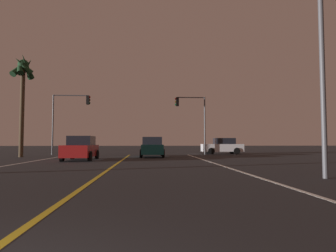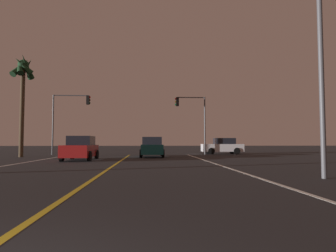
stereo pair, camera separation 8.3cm
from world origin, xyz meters
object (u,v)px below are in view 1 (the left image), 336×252
object	(u,v)px
car_oncoming	(81,148)
traffic_light_near_right	(191,112)
street_lamp_right_near	(310,27)
car_crossing_side	(222,146)
palm_tree_left_mid	(23,76)
traffic_light_near_left	(70,110)
car_ahead_far	(152,147)

from	to	relation	value
car_oncoming	traffic_light_near_right	world-z (taller)	traffic_light_near_right
street_lamp_right_near	car_crossing_side	bearing A→B (deg)	-95.94
traffic_light_near_right	palm_tree_left_mid	xyz separation A→B (m)	(-15.10, -4.24, 2.59)
traffic_light_near_right	traffic_light_near_left	distance (m)	12.16
car_crossing_side	street_lamp_right_near	distance (m)	21.84
traffic_light_near_right	street_lamp_right_near	world-z (taller)	street_lamp_right_near
car_oncoming	traffic_light_near_left	xyz separation A→B (m)	(-3.04, 8.76, 3.63)
traffic_light_near_right	car_oncoming	bearing A→B (deg)	43.87
traffic_light_near_right	traffic_light_near_left	bearing A→B (deg)	0.00
street_lamp_right_near	car_ahead_far	bearing A→B (deg)	-70.60
car_oncoming	palm_tree_left_mid	xyz separation A→B (m)	(-5.98, 4.52, 6.13)
traffic_light_near_right	palm_tree_left_mid	bearing A→B (deg)	15.69
car_crossing_side	car_ahead_far	bearing A→B (deg)	37.30
street_lamp_right_near	palm_tree_left_mid	bearing A→B (deg)	-43.64
car_oncoming	traffic_light_near_left	bearing A→B (deg)	-160.86
traffic_light_near_left	palm_tree_left_mid	distance (m)	5.73
car_ahead_far	street_lamp_right_near	size ratio (longest dim) A/B	0.50
car_crossing_side	traffic_light_near_right	distance (m)	5.20
car_crossing_side	car_ahead_far	world-z (taller)	same
car_crossing_side	car_oncoming	size ratio (longest dim) A/B	1.00
traffic_light_near_right	palm_tree_left_mid	size ratio (longest dim) A/B	0.67
car_oncoming	traffic_light_near_left	world-z (taller)	traffic_light_near_left
street_lamp_right_near	palm_tree_left_mid	distance (m)	22.81
traffic_light_near_left	palm_tree_left_mid	size ratio (longest dim) A/B	0.68
car_crossing_side	traffic_light_near_left	bearing A→B (deg)	4.69
car_crossing_side	traffic_light_near_left	distance (m)	16.21
car_ahead_far	traffic_light_near_left	bearing A→B (deg)	60.81
car_crossing_side	street_lamp_right_near	bearing A→B (deg)	84.06
car_ahead_far	palm_tree_left_mid	distance (m)	12.64
car_ahead_far	traffic_light_near_right	world-z (taller)	traffic_light_near_right
car_ahead_far	car_oncoming	size ratio (longest dim) A/B	1.00
traffic_light_near_left	street_lamp_right_near	distance (m)	24.12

